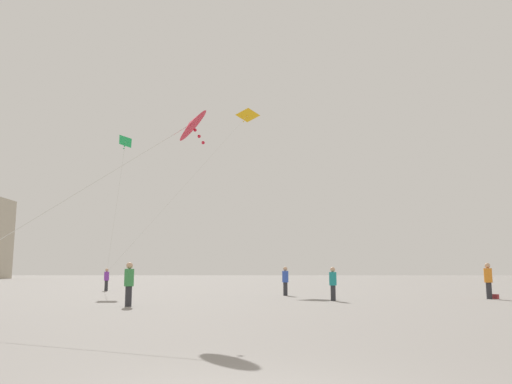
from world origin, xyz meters
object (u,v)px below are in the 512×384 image
person_in_green (129,282)px  kite_amber_delta (245,118)px  person_in_purple (107,278)px  kite_crimson_diamond (190,125)px  handbag_beside_flyer (495,297)px  person_in_blue (285,280)px  person_in_teal (333,282)px  kite_emerald_delta (126,143)px  person_in_orange (488,279)px

person_in_green → kite_amber_delta: 25.82m
person_in_purple → kite_crimson_diamond: size_ratio=0.24×
handbag_beside_flyer → person_in_blue: bearing=161.6°
person_in_purple → handbag_beside_flyer: bearing=14.2°
person_in_teal → person_in_blue: person_in_blue is taller
person_in_teal → person_in_green: size_ratio=0.91×
person_in_blue → handbag_beside_flyer: size_ratio=5.14×
person_in_teal → handbag_beside_flyer: bearing=46.7°
person_in_purple → kite_emerald_delta: (1.00, -0.07, 9.84)m
person_in_teal → kite_amber_delta: size_ratio=0.12×
kite_emerald_delta → person_in_purple: bearing=176.0°
kite_amber_delta → handbag_beside_flyer: (13.18, -16.09, -14.21)m
person_in_blue → kite_amber_delta: 18.61m
person_in_orange → person_in_green: (-16.89, -5.53, -0.03)m
person_in_orange → handbag_beside_flyer: (0.35, 0.10, -0.87)m
person_in_orange → kite_emerald_delta: bearing=146.5°
person_in_teal → kite_emerald_delta: size_ratio=0.16×
kite_emerald_delta → handbag_beside_flyer: size_ratio=30.90×
person_in_purple → kite_amber_delta: kite_amber_delta is taller
person_in_green → kite_emerald_delta: size_ratio=0.18×
person_in_purple → person_in_green: size_ratio=0.90×
person_in_purple → person_in_blue: 14.19m
person_in_green → kite_emerald_delta: kite_emerald_delta is taller
kite_amber_delta → kite_emerald_delta: 10.98m
person_in_orange → person_in_purple: (-22.49, 10.54, -0.13)m
person_in_teal → person_in_blue: size_ratio=0.97×
kite_amber_delta → person_in_teal: bearing=-75.1°
kite_amber_delta → handbag_beside_flyer: kite_amber_delta is taller
person_in_teal → kite_emerald_delta: bearing=173.1°
kite_crimson_diamond → handbag_beside_flyer: size_ratio=20.94×
person_in_orange → person_in_green: bearing=-169.4°
person_in_blue → kite_crimson_diamond: kite_crimson_diamond is taller
person_in_purple → person_in_green: (5.60, -16.08, 0.10)m
person_in_green → person_in_orange: bearing=-51.3°
person_in_green → handbag_beside_flyer: person_in_green is taller
person_in_orange → kite_crimson_diamond: kite_crimson_diamond is taller
person_in_green → kite_crimson_diamond: (3.14, -5.73, 4.91)m
person_in_orange → person_in_blue: 10.74m
person_in_teal → person_in_orange: bearing=46.5°
kite_crimson_diamond → kite_amber_delta: kite_amber_delta is taller
person_in_orange → person_in_purple: person_in_orange is taller
kite_amber_delta → person_in_purple: bearing=-149.7°
person_in_blue → kite_amber_delta: size_ratio=0.12×
person_in_blue → person_in_green: size_ratio=0.94×
person_in_blue → person_in_green: person_in_green is taller
person_in_purple → kite_crimson_diamond: kite_crimson_diamond is taller
kite_emerald_delta → person_in_teal: bearing=-42.1°
person_in_purple → kite_amber_delta: bearing=69.0°
person_in_blue → handbag_beside_flyer: 11.06m
person_in_orange → handbag_beside_flyer: bearing=8.4°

